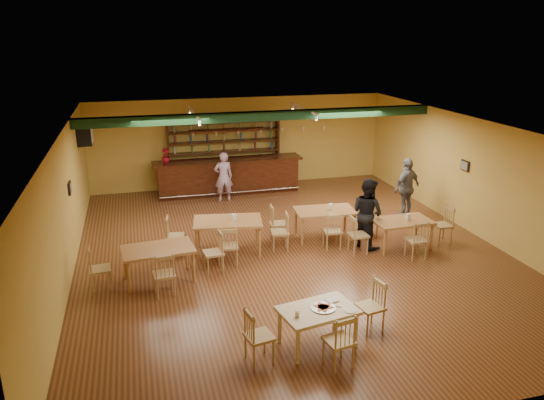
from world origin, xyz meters
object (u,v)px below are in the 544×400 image
object	(u,v)px
dining_table_b	(324,224)
dining_table_d	(401,234)
dining_table_a	(228,236)
near_table	(317,327)
patron_right_a	(367,213)
patron_bar	(224,177)
bar_counter	(228,176)
dining_table_c	(159,264)

from	to	relation	value
dining_table_b	dining_table_d	size ratio (longest dim) A/B	1.06
dining_table_a	dining_table_b	bearing A→B (deg)	14.81
dining_table_a	dining_table_d	size ratio (longest dim) A/B	1.14
dining_table_b	near_table	distance (m)	4.89
dining_table_b	patron_right_a	world-z (taller)	patron_right_a
dining_table_a	dining_table_d	distance (m)	4.25
dining_table_b	patron_bar	bearing A→B (deg)	123.07
dining_table_a	patron_bar	size ratio (longest dim) A/B	1.03
dining_table_a	patron_bar	world-z (taller)	patron_bar
dining_table_d	bar_counter	bearing A→B (deg)	118.79
bar_counter	dining_table_c	world-z (taller)	bar_counter
dining_table_d	patron_bar	size ratio (longest dim) A/B	0.90
dining_table_b	dining_table_c	bearing A→B (deg)	-157.17
dining_table_b	dining_table_d	xyz separation A→B (m)	(1.60, -1.09, -0.02)
bar_counter	near_table	xyz separation A→B (m)	(-0.12, -9.05, -0.23)
dining_table_d	patron_right_a	xyz separation A→B (m)	(-0.80, 0.29, 0.52)
dining_table_a	dining_table_c	distance (m)	2.04
near_table	patron_bar	size ratio (longest dim) A/B	0.81
dining_table_c	near_table	world-z (taller)	dining_table_c
dining_table_c	near_table	bearing A→B (deg)	-57.56
dining_table_a	dining_table_b	size ratio (longest dim) A/B	1.07
bar_counter	dining_table_d	world-z (taller)	bar_counter
dining_table_c	patron_right_a	bearing A→B (deg)	1.17
dining_table_b	patron_bar	xyz separation A→B (m)	(-1.98, 3.68, 0.41)
patron_bar	near_table	bearing A→B (deg)	91.44
dining_table_d	patron_right_a	distance (m)	1.00
bar_counter	dining_table_a	world-z (taller)	bar_counter
dining_table_c	dining_table_a	bearing A→B (deg)	27.95
dining_table_c	dining_table_d	distance (m)	5.88
near_table	patron_bar	world-z (taller)	patron_bar
bar_counter	near_table	size ratio (longest dim) A/B	3.82
bar_counter	dining_table_b	size ratio (longest dim) A/B	3.22
dining_table_c	near_table	xyz separation A→B (m)	(2.46, -3.16, -0.03)
dining_table_a	dining_table_b	xyz separation A→B (m)	(2.57, 0.27, -0.03)
bar_counter	dining_table_b	xyz separation A→B (m)	(1.69, -4.50, -0.19)
bar_counter	dining_table_c	bearing A→B (deg)	-113.61
near_table	dining_table_c	bearing A→B (deg)	117.12
near_table	patron_right_a	world-z (taller)	patron_right_a
dining_table_b	near_table	xyz separation A→B (m)	(-1.81, -4.55, -0.04)
dining_table_a	dining_table_d	xyz separation A→B (m)	(4.17, -0.82, -0.05)
patron_bar	patron_right_a	size ratio (longest dim) A/B	0.90
bar_counter	dining_table_a	distance (m)	4.86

